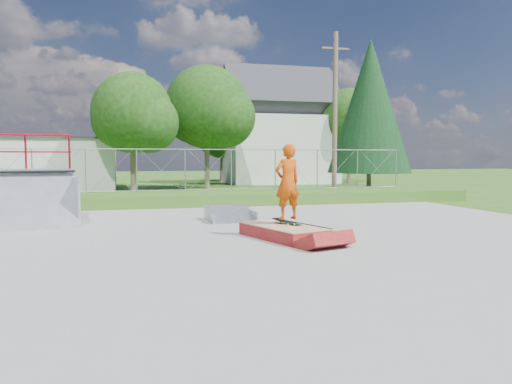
# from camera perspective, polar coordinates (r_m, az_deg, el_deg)

# --- Properties ---
(ground) EXTENTS (120.00, 120.00, 0.00)m
(ground) POSITION_cam_1_polar(r_m,az_deg,el_deg) (11.16, -1.58, -6.05)
(ground) COLOR #285E1A
(ground) RESTS_ON ground
(concrete_pad) EXTENTS (20.00, 16.00, 0.04)m
(concrete_pad) POSITION_cam_1_polar(r_m,az_deg,el_deg) (11.16, -1.58, -5.95)
(concrete_pad) COLOR gray
(concrete_pad) RESTS_ON ground
(grass_berm) EXTENTS (24.00, 3.00, 0.50)m
(grass_berm) POSITION_cam_1_polar(r_m,az_deg,el_deg) (20.42, -7.74, -0.80)
(grass_berm) COLOR #285E1A
(grass_berm) RESTS_ON ground
(grind_box) EXTENTS (1.74, 2.52, 0.34)m
(grind_box) POSITION_cam_1_polar(r_m,az_deg,el_deg) (11.85, 3.13, -4.63)
(grind_box) COLOR maroon
(grind_box) RESTS_ON concrete_pad
(quarter_pipe) EXTENTS (2.99, 2.66, 2.63)m
(quarter_pipe) POSITION_cam_1_polar(r_m,az_deg,el_deg) (15.22, -24.71, 1.26)
(quarter_pipe) COLOR #A4A7AC
(quarter_pipe) RESTS_ON concrete_pad
(flat_bank_ramp) EXTENTS (1.41, 1.50, 0.42)m
(flat_bank_ramp) POSITION_cam_1_polar(r_m,az_deg,el_deg) (15.09, -2.90, -2.62)
(flat_bank_ramp) COLOR #A4A7AC
(flat_bank_ramp) RESTS_ON concrete_pad
(skateboard) EXTENTS (0.58, 0.80, 0.13)m
(skateboard) POSITION_cam_1_polar(r_m,az_deg,el_deg) (12.02, 3.59, -3.48)
(skateboard) COLOR black
(skateboard) RESTS_ON grind_box
(skater) EXTENTS (0.74, 0.57, 1.80)m
(skater) POSITION_cam_1_polar(r_m,az_deg,el_deg) (11.94, 3.61, 0.81)
(skater) COLOR #C44409
(skater) RESTS_ON grind_box
(chain_link_fence) EXTENTS (20.00, 0.06, 1.80)m
(chain_link_fence) POSITION_cam_1_polar(r_m,az_deg,el_deg) (21.35, -8.11, 2.49)
(chain_link_fence) COLOR gray
(chain_link_fence) RESTS_ON grass_berm
(utility_building_flat) EXTENTS (10.00, 6.00, 3.00)m
(utility_building_flat) POSITION_cam_1_polar(r_m,az_deg,el_deg) (33.15, -24.44, 2.87)
(utility_building_flat) COLOR #BABAB5
(utility_building_flat) RESTS_ON ground
(gable_house) EXTENTS (8.40, 6.08, 8.94)m
(gable_house) POSITION_cam_1_polar(r_m,az_deg,el_deg) (38.51, 2.55, 6.81)
(gable_house) COLOR #BABAB5
(gable_house) RESTS_ON ground
(utility_pole) EXTENTS (0.24, 0.24, 8.00)m
(utility_pole) POSITION_cam_1_polar(r_m,az_deg,el_deg) (24.90, 9.01, 8.68)
(utility_pole) COLOR brown
(utility_pole) RESTS_ON ground
(tree_left_near) EXTENTS (4.76, 4.48, 6.65)m
(tree_left_near) POSITION_cam_1_polar(r_m,az_deg,el_deg) (28.63, -13.45, 8.48)
(tree_left_near) COLOR brown
(tree_left_near) RESTS_ON ground
(tree_center) EXTENTS (5.44, 5.12, 7.60)m
(tree_center) POSITION_cam_1_polar(r_m,az_deg,el_deg) (31.10, -5.07, 9.33)
(tree_center) COLOR brown
(tree_center) RESTS_ON ground
(tree_right_far) EXTENTS (5.10, 4.80, 7.12)m
(tree_right_far) POSITION_cam_1_polar(r_m,az_deg,el_deg) (38.47, 11.12, 7.79)
(tree_right_far) COLOR brown
(tree_right_far) RESTS_ON ground
(tree_back_mid) EXTENTS (4.08, 3.84, 5.70)m
(tree_back_mid) POSITION_cam_1_polar(r_m,az_deg,el_deg) (39.36, -3.57, 6.44)
(tree_back_mid) COLOR brown
(tree_back_mid) RESTS_ON ground
(conifer_tree) EXTENTS (5.04, 5.04, 9.10)m
(conifer_tree) POSITION_cam_1_polar(r_m,az_deg,el_deg) (31.43, 12.89, 9.56)
(conifer_tree) COLOR brown
(conifer_tree) RESTS_ON ground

